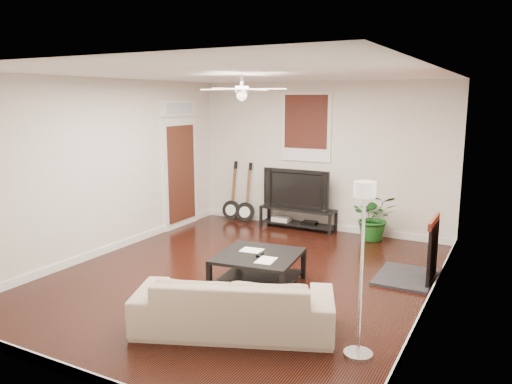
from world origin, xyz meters
TOP-DOWN VIEW (x-y plane):
  - room at (0.00, 0.00)m, footprint 5.01×6.01m
  - brick_accent at (2.49, 1.00)m, footprint 0.02×2.20m
  - fireplace at (2.20, 1.00)m, footprint 0.80×1.10m
  - window_back at (-0.30, 2.97)m, footprint 1.00×0.06m
  - door_left at (-2.46, 1.90)m, footprint 0.08×1.00m
  - tv_stand at (-0.36, 2.78)m, footprint 1.47×0.39m
  - tv at (-0.36, 2.80)m, footprint 1.32×0.17m
  - coffee_table at (0.36, -0.20)m, footprint 1.16×1.16m
  - sofa at (0.74, -1.49)m, footprint 2.29×1.57m
  - floor_lamp at (2.09, -1.39)m, footprint 0.37×0.37m
  - potted_plant at (1.15, 2.68)m, footprint 0.93×0.87m
  - guitar_left at (-1.83, 2.75)m, footprint 0.41×0.31m
  - guitar_right at (-1.48, 2.72)m, footprint 0.43×0.35m
  - ceiling_fan at (0.00, 0.00)m, footprint 1.24×1.24m

SIDE VIEW (x-z plane):
  - tv_stand at x=-0.36m, z-range 0.00..0.41m
  - coffee_table at x=0.36m, z-range 0.00..0.44m
  - sofa at x=0.74m, z-range 0.00..0.62m
  - potted_plant at x=1.15m, z-range 0.00..0.84m
  - fireplace at x=2.20m, z-range 0.00..0.92m
  - guitar_left at x=-1.83m, z-range 0.00..1.24m
  - guitar_right at x=-1.48m, z-range 0.00..1.24m
  - tv at x=-0.36m, z-range 0.41..1.17m
  - floor_lamp at x=2.09m, z-range 0.00..1.74m
  - door_left at x=-2.46m, z-range 0.00..2.50m
  - room at x=0.00m, z-range 0.00..2.80m
  - brick_accent at x=2.49m, z-range 0.00..2.80m
  - window_back at x=-0.30m, z-range 1.30..2.60m
  - ceiling_fan at x=0.00m, z-range 2.44..2.76m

